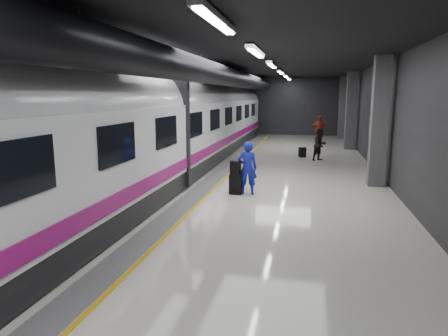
# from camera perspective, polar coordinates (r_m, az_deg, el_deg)

# --- Properties ---
(ground) EXTENTS (40.00, 40.00, 0.00)m
(ground) POSITION_cam_1_polar(r_m,az_deg,el_deg) (13.29, 2.29, -3.44)
(ground) COLOR silver
(ground) RESTS_ON ground
(platform_hall) EXTENTS (10.02, 40.02, 4.51)m
(platform_hall) POSITION_cam_1_polar(r_m,az_deg,el_deg) (13.90, 1.89, 11.88)
(platform_hall) COLOR black
(platform_hall) RESTS_ON ground
(train) EXTENTS (3.05, 38.00, 4.05)m
(train) POSITION_cam_1_polar(r_m,az_deg,el_deg) (13.87, -11.06, 5.63)
(train) COLOR black
(train) RESTS_ON ground
(traveler_main) EXTENTS (0.68, 0.50, 1.72)m
(traveler_main) POSITION_cam_1_polar(r_m,az_deg,el_deg) (12.84, 3.36, -0.00)
(traveler_main) COLOR #1A26C9
(traveler_main) RESTS_ON ground
(suitcase_main) EXTENTS (0.42, 0.28, 0.66)m
(suitcase_main) POSITION_cam_1_polar(r_m,az_deg,el_deg) (12.93, 1.70, -2.33)
(suitcase_main) COLOR black
(suitcase_main) RESTS_ON ground
(shoulder_bag) EXTENTS (0.35, 0.24, 0.43)m
(shoulder_bag) POSITION_cam_1_polar(r_m,az_deg,el_deg) (12.79, 1.64, 0.02)
(shoulder_bag) COLOR black
(shoulder_bag) RESTS_ON suitcase_main
(traveler_far_a) EXTENTS (0.96, 0.95, 1.56)m
(traveler_far_a) POSITION_cam_1_polar(r_m,az_deg,el_deg) (20.06, 13.55, 3.24)
(traveler_far_a) COLOR black
(traveler_far_a) RESTS_ON ground
(traveler_far_b) EXTENTS (1.21, 0.72, 1.93)m
(traveler_far_b) POSITION_cam_1_polar(r_m,az_deg,el_deg) (26.05, 13.39, 5.23)
(traveler_far_b) COLOR maroon
(traveler_far_b) RESTS_ON ground
(suitcase_far) EXTENTS (0.41, 0.34, 0.51)m
(suitcase_far) POSITION_cam_1_polar(r_m,az_deg,el_deg) (21.10, 11.12, 2.23)
(suitcase_far) COLOR black
(suitcase_far) RESTS_ON ground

